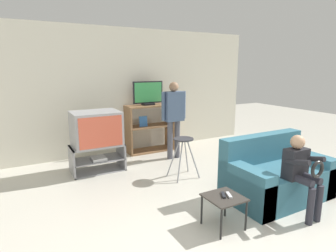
% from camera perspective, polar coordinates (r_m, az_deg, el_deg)
% --- Properties ---
extents(wall_back, '(6.40, 0.06, 2.60)m').
position_cam_1_polar(wall_back, '(6.01, -9.82, 6.91)').
color(wall_back, silver).
rests_on(wall_back, ground_plane).
extents(tv_stand, '(0.90, 0.48, 0.47)m').
position_cam_1_polar(tv_stand, '(5.11, -14.12, -6.37)').
color(tv_stand, '#939399').
rests_on(tv_stand, ground_plane).
extents(television_main, '(0.79, 0.63, 0.59)m').
position_cam_1_polar(television_main, '(4.96, -14.41, -0.51)').
color(television_main, '#9E9EA3').
rests_on(television_main, tv_stand).
extents(media_shelf, '(1.02, 0.42, 1.01)m').
position_cam_1_polar(media_shelf, '(6.07, -3.74, -0.35)').
color(media_shelf, '#8E6642').
rests_on(media_shelf, ground_plane).
extents(television_flat, '(0.67, 0.20, 0.50)m').
position_cam_1_polar(television_flat, '(5.96, -4.08, 6.55)').
color(television_flat, black).
rests_on(television_flat, media_shelf).
extents(folding_stool, '(0.45, 0.37, 0.67)m').
position_cam_1_polar(folding_stool, '(4.61, 3.15, -4.15)').
color(folding_stool, '#99999E').
rests_on(folding_stool, ground_plane).
extents(snack_table, '(0.40, 0.40, 0.37)m').
position_cam_1_polar(snack_table, '(3.33, 11.30, -14.66)').
color(snack_table, '#38332D').
rests_on(snack_table, ground_plane).
extents(remote_control_black, '(0.10, 0.14, 0.02)m').
position_cam_1_polar(remote_control_black, '(3.32, 11.18, -13.58)').
color(remote_control_black, '#232328').
rests_on(remote_control_black, snack_table).
extents(remote_control_white, '(0.09, 0.15, 0.02)m').
position_cam_1_polar(remote_control_white, '(3.33, 12.29, -13.54)').
color(remote_control_white, silver).
rests_on(remote_control_white, snack_table).
extents(couch, '(1.44, 0.84, 0.85)m').
position_cam_1_polar(couch, '(4.27, 20.95, -9.60)').
color(couch, teal).
rests_on(couch, ground_plane).
extents(person_standing_adult, '(0.53, 0.20, 1.52)m').
position_cam_1_polar(person_standing_adult, '(5.50, 1.17, 2.65)').
color(person_standing_adult, '#4C4C56').
rests_on(person_standing_adult, ground_plane).
extents(person_seated_child, '(0.33, 0.43, 1.00)m').
position_cam_1_polar(person_seated_child, '(3.78, 25.45, -7.85)').
color(person_seated_child, '#2D2D38').
rests_on(person_seated_child, ground_plane).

